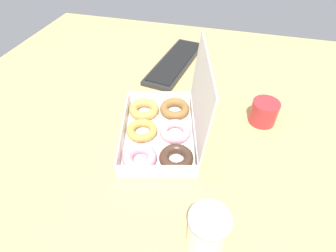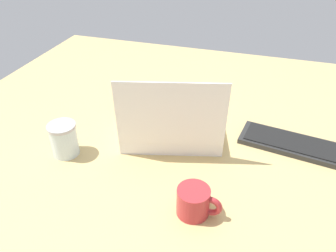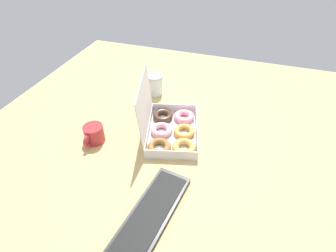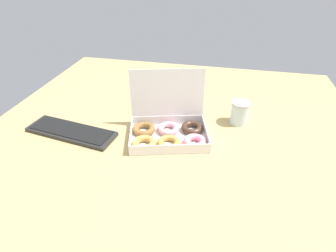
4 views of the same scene
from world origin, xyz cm
name	(u,v)px [view 1 (image 1 of 4)]	position (x,y,z in cm)	size (l,w,h in cm)	color
ground_plane	(167,141)	(0.00, 0.00, -1.00)	(180.00, 180.00, 2.00)	tan
donut_box	(163,127)	(-1.62, -1.76, 3.45)	(39.42, 33.05, 28.12)	white
keyboard	(175,62)	(-46.50, -8.54, 1.06)	(44.16, 19.38, 2.20)	#282827
coffee_mug	(264,111)	(-17.15, 29.50, 4.20)	(12.41, 8.96, 8.19)	#AB2C31
glass_jar	(207,231)	(29.81, 17.12, 5.74)	(9.08, 9.08, 11.40)	silver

